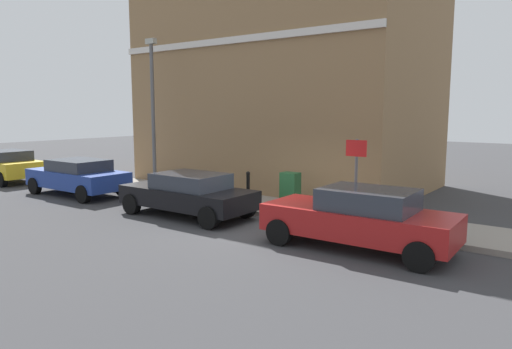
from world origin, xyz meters
TOP-DOWN VIEW (x-y plane):
  - ground at (0.00, 0.00)m, footprint 80.00×80.00m
  - sidewalk at (2.05, 6.00)m, footprint 2.30×30.00m
  - corner_building at (6.77, 3.77)m, footprint 7.23×11.54m
  - car_red at (-0.39, -2.97)m, footprint 1.94×4.45m
  - car_black at (-0.33, 2.65)m, footprint 1.93×4.32m
  - car_blue at (-0.27, 8.55)m, footprint 1.97×4.24m
  - car_yellow at (-0.25, 14.20)m, footprint 1.93×4.00m
  - utility_cabinet at (1.82, 0.36)m, footprint 0.46×0.61m
  - bollard_near_cabinet at (1.92, 2.09)m, footprint 0.14×0.14m
  - bollard_far_kerb at (1.15, 3.36)m, footprint 0.14×0.14m
  - street_sign at (1.33, -2.04)m, footprint 0.08×0.60m
  - lamppost at (1.85, 6.64)m, footprint 0.20×0.44m

SIDE VIEW (x-z plane):
  - ground at x=0.00m, z-range 0.00..0.00m
  - sidewalk at x=2.05m, z-range 0.00..0.15m
  - utility_cabinet at x=1.82m, z-range 0.11..1.26m
  - bollard_near_cabinet at x=1.92m, z-range 0.19..1.22m
  - bollard_far_kerb at x=1.15m, z-range 0.19..1.22m
  - car_black at x=-0.33m, z-range 0.04..1.37m
  - car_blue at x=-0.27m, z-range 0.05..1.41m
  - car_yellow at x=-0.25m, z-range 0.04..1.46m
  - car_red at x=-0.39m, z-range 0.03..1.47m
  - street_sign at x=1.33m, z-range 0.51..2.81m
  - lamppost at x=1.85m, z-range 0.44..6.16m
  - corner_building at x=6.77m, z-range 0.00..9.59m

